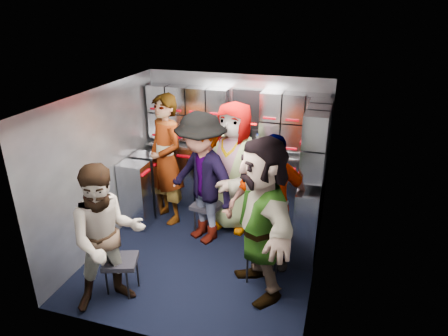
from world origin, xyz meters
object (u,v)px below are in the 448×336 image
(attendant_arc_b, at_px, (202,179))
(attendant_arc_c, at_px, (234,167))
(jump_seat_near_left, at_px, (121,263))
(attendant_arc_d, at_px, (270,204))
(jump_seat_center, at_px, (237,194))
(attendant_arc_e, at_px, (261,218))
(jump_seat_mid_right, at_px, (271,232))
(jump_seat_mid_left, at_px, (207,207))
(jump_seat_near_right, at_px, (263,248))
(attendant_standing, at_px, (166,160))
(attendant_arc_a, at_px, (107,238))

(attendant_arc_b, distance_m, attendant_arc_c, 0.56)
(jump_seat_near_left, height_order, attendant_arc_d, attendant_arc_d)
(jump_seat_center, height_order, attendant_arc_b, attendant_arc_b)
(attendant_arc_d, bearing_deg, attendant_arc_b, 130.13)
(jump_seat_near_left, height_order, attendant_arc_e, attendant_arc_e)
(jump_seat_mid_right, height_order, attendant_arc_d, attendant_arc_d)
(attendant_arc_b, bearing_deg, jump_seat_center, 93.56)
(jump_seat_near_left, distance_m, attendant_arc_b, 1.49)
(jump_seat_mid_left, height_order, jump_seat_mid_right, jump_seat_mid_left)
(jump_seat_center, xyz_separation_m, attendant_arc_d, (0.67, -0.98, 0.44))
(jump_seat_mid_right, bearing_deg, jump_seat_mid_left, 160.96)
(jump_seat_near_right, bearing_deg, attendant_arc_d, 87.37)
(jump_seat_mid_left, bearing_deg, attendant_arc_c, 42.31)
(jump_seat_near_right, height_order, attendant_arc_c, attendant_arc_c)
(jump_seat_near_left, xyz_separation_m, attendant_standing, (-0.17, 1.67, 0.58))
(jump_seat_mid_right, relative_size, attendant_arc_a, 0.28)
(jump_seat_center, height_order, attendant_arc_e, attendant_arc_e)
(jump_seat_near_right, xyz_separation_m, attendant_standing, (-1.65, 0.99, 0.54))
(attendant_arc_d, bearing_deg, attendant_arc_e, -122.43)
(jump_seat_near_right, relative_size, attendant_standing, 0.26)
(jump_seat_near_right, bearing_deg, attendant_arc_b, 147.44)
(jump_seat_mid_right, xyz_separation_m, attendant_arc_a, (-1.49, -1.32, 0.45))
(jump_seat_mid_right, relative_size, attendant_standing, 0.24)
(jump_seat_mid_right, bearing_deg, jump_seat_near_left, -142.58)
(jump_seat_center, height_order, attendant_arc_d, attendant_arc_d)
(attendant_arc_d, bearing_deg, jump_seat_center, 93.52)
(attendant_arc_a, height_order, attendant_arc_b, attendant_arc_b)
(jump_seat_near_left, height_order, attendant_arc_c, attendant_arc_c)
(jump_seat_center, bearing_deg, attendant_arc_c, -90.00)
(attendant_arc_b, bearing_deg, jump_seat_mid_left, 119.35)
(jump_seat_mid_left, relative_size, attendant_standing, 0.23)
(jump_seat_near_left, relative_size, attendant_arc_c, 0.24)
(attendant_arc_a, bearing_deg, jump_seat_near_left, 48.84)
(jump_seat_mid_right, bearing_deg, attendant_arc_c, 137.20)
(attendant_arc_b, bearing_deg, attendant_arc_c, 85.48)
(attendant_arc_a, relative_size, attendant_arc_e, 0.88)
(attendant_standing, bearing_deg, attendant_arc_b, 6.59)
(jump_seat_near_right, bearing_deg, jump_seat_center, 117.55)
(attendant_arc_e, bearing_deg, jump_seat_mid_left, -170.78)
(jump_seat_near_left, height_order, attendant_arc_b, attendant_arc_b)
(jump_seat_mid_right, relative_size, attendant_arc_d, 0.27)
(jump_seat_mid_left, bearing_deg, attendant_arc_d, -27.85)
(jump_seat_near_right, distance_m, attendant_arc_e, 0.54)
(attendant_arc_a, bearing_deg, attendant_arc_d, -3.74)
(attendant_standing, relative_size, attendant_arc_d, 1.11)
(attendant_arc_d, bearing_deg, jump_seat_near_right, -123.46)
(attendant_arc_a, bearing_deg, attendant_arc_b, 29.90)
(attendant_standing, xyz_separation_m, attendant_arc_b, (0.68, -0.37, -0.05))
(jump_seat_near_left, xyz_separation_m, attendant_arc_d, (1.49, 0.96, 0.49))
(jump_seat_center, height_order, attendant_arc_a, attendant_arc_a)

